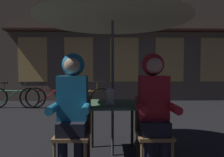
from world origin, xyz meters
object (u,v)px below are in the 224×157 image
Objects in this scene: patio_umbrella at (113,7)px; bicycle_third at (84,98)px; chair_left at (74,129)px; bicycle_nearest at (13,97)px; lantern at (110,95)px; bicycle_second at (52,97)px; cafe_table at (113,110)px; chair_right at (153,128)px; person_right_hooded at (154,100)px; person_left_hooded at (72,100)px.

patio_umbrella reaches higher than bicycle_third.
chair_left is 4.73m from bicycle_nearest.
bicycle_third is at bearing 94.75° from chair_left.
chair_left is (-0.45, -0.27, -0.37)m from lantern.
bicycle_nearest and bicycle_second have the same top height.
cafe_table is 0.44× the size of bicycle_second.
lantern is 0.14× the size of bicycle_nearest.
chair_right is 0.52× the size of bicycle_third.
chair_left is 0.96m from chair_right.
patio_umbrella reaches higher than person_right_hooded.
lantern is at bearing 30.94° from chair_left.
chair_left reaches higher than bicycle_third.
bicycle_nearest is at bearing 130.07° from cafe_table.
chair_left is 1.00× the size of chair_right.
chair_right is at bearing 3.39° from person_left_hooded.
bicycle_third is at bearing 103.11° from patio_umbrella.
lantern is at bearing 152.29° from chair_right.
patio_umbrella is 10.00× the size of lantern.
person_right_hooded reaches higher than bicycle_nearest.
bicycle_third is at bearing 103.11° from cafe_table.
bicycle_third is (-0.79, 3.41, -0.29)m from cafe_table.
person_right_hooded reaches higher than cafe_table.
bicycle_second is at bearing 116.93° from cafe_table.
chair_right is at bearing -48.53° from bicycle_nearest.
bicycle_nearest is 1.19m from bicycle_second.
chair_left is at bearing 90.00° from person_left_hooded.
person_right_hooded is 4.07m from bicycle_third.
person_right_hooded is (0.48, -0.43, 0.21)m from cafe_table.
bicycle_second is at bearing 119.81° from person_right_hooded.
person_right_hooded is at bearing -60.19° from bicycle_second.
chair_right is at bearing 90.00° from person_right_hooded.
cafe_table is 0.53× the size of person_left_hooded.
chair_right is at bearing -59.84° from bicycle_second.
bicycle_third is at bearing -12.06° from bicycle_second.
chair_right reaches higher than bicycle_nearest.
lantern is at bearing -51.00° from bicycle_nearest.
bicycle_second is (-1.37, 4.06, -0.50)m from person_left_hooded.
person_left_hooded is at bearing -144.01° from lantern.
bicycle_second is at bearing 115.91° from lantern.
bicycle_third is at bearing 108.38° from person_right_hooded.
person_left_hooded is at bearing -85.32° from bicycle_third.
chair_left is at bearing -149.06° from lantern.
patio_umbrella is 3.90m from bicycle_third.
bicycle_third is (-0.31, 3.83, -0.50)m from person_left_hooded.
person_right_hooded is at bearing 0.00° from person_left_hooded.
lantern is 0.69m from chair_right.
cafe_table is at bearing 37.55° from chair_left.
person_left_hooded reaches higher than chair_left.
lantern reaches higher than chair_right.
cafe_table is 0.85× the size of chair_left.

